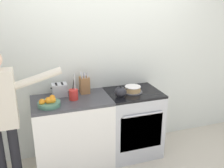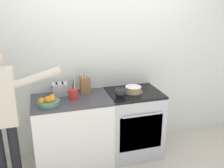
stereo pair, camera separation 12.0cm
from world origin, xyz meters
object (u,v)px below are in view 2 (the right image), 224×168
object	(u,v)px
stove_range	(133,123)
fruit_bowl	(49,101)
utensil_crock	(73,94)
person_baker	(1,109)
layer_cake	(133,90)
knife_block	(85,84)
tea_kettle	(120,92)
toaster	(60,89)

from	to	relation	value
stove_range	fruit_bowl	size ratio (longest dim) A/B	3.57
utensil_crock	person_baker	xyz separation A→B (m)	(-0.80, -0.17, -0.03)
layer_cake	knife_block	bearing A→B (deg)	163.41
stove_range	knife_block	distance (m)	0.85
tea_kettle	person_baker	size ratio (longest dim) A/B	0.12
stove_range	layer_cake	size ratio (longest dim) A/B	3.54
layer_cake	utensil_crock	world-z (taller)	utensil_crock
stove_range	utensil_crock	world-z (taller)	utensil_crock
knife_block	layer_cake	bearing A→B (deg)	-16.59
stove_range	fruit_bowl	distance (m)	1.21
knife_block	toaster	xyz separation A→B (m)	(-0.32, 0.00, -0.03)
layer_cake	stove_range	bearing A→B (deg)	31.51
tea_kettle	utensil_crock	size ratio (longest dim) A/B	0.57
utensil_crock	person_baker	bearing A→B (deg)	-167.91
tea_kettle	knife_block	xyz separation A→B (m)	(-0.39, 0.28, 0.05)
knife_block	person_baker	distance (m)	1.04
layer_cake	person_baker	bearing A→B (deg)	-173.68
layer_cake	toaster	distance (m)	0.94
knife_block	tea_kettle	bearing A→B (deg)	-35.86
fruit_bowl	tea_kettle	bearing A→B (deg)	0.40
toaster	tea_kettle	bearing A→B (deg)	-21.77
toaster	person_baker	world-z (taller)	person_baker
stove_range	knife_block	size ratio (longest dim) A/B	3.06
stove_range	toaster	world-z (taller)	toaster
knife_block	fruit_bowl	world-z (taller)	knife_block
utensil_crock	fruit_bowl	xyz separation A→B (m)	(-0.30, -0.11, -0.02)
stove_range	tea_kettle	world-z (taller)	tea_kettle
fruit_bowl	toaster	xyz separation A→B (m)	(0.15, 0.29, 0.03)
knife_block	utensil_crock	distance (m)	0.26
tea_kettle	fruit_bowl	distance (m)	0.87
utensil_crock	toaster	world-z (taller)	utensil_crock
stove_range	toaster	distance (m)	1.09
stove_range	knife_block	world-z (taller)	knife_block
person_baker	utensil_crock	bearing A→B (deg)	24.77
stove_range	layer_cake	world-z (taller)	layer_cake
layer_cake	fruit_bowl	world-z (taller)	fruit_bowl
layer_cake	person_baker	xyz separation A→B (m)	(-1.57, -0.17, 0.00)
fruit_bowl	toaster	world-z (taller)	toaster
stove_range	knife_block	bearing A→B (deg)	164.74
tea_kettle	toaster	world-z (taller)	toaster
knife_block	toaster	size ratio (longest dim) A/B	1.48
layer_cake	person_baker	world-z (taller)	person_baker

